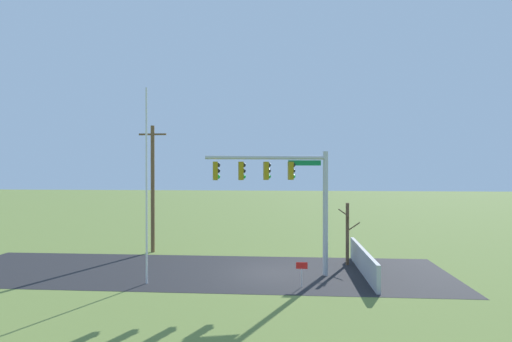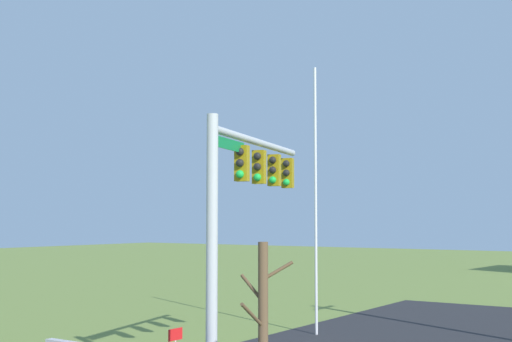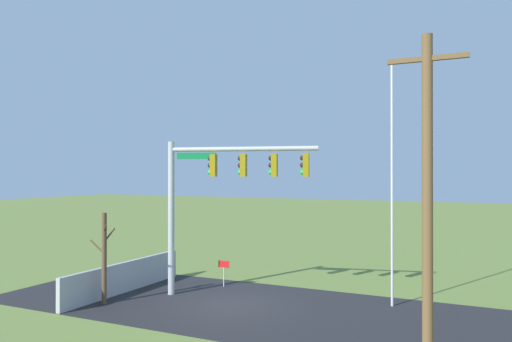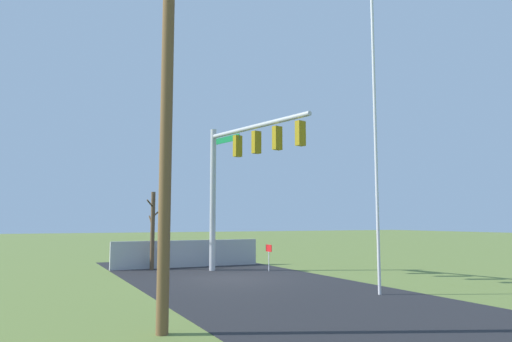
{
  "view_description": "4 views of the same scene",
  "coord_description": "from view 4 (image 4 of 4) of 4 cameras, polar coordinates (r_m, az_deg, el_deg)",
  "views": [
    {
      "loc": [
        1.04,
        -22.64,
        5.85
      ],
      "look_at": [
        -0.52,
        -1.42,
        5.66
      ],
      "focal_mm": 28.68,
      "sensor_mm": 36.0,
      "label": 1
    },
    {
      "loc": [
        16.16,
        9.67,
        4.14
      ],
      "look_at": [
        -0.83,
        -1.81,
        5.63
      ],
      "focal_mm": 47.95,
      "sensor_mm": 36.0,
      "label": 2
    },
    {
      "loc": [
        -9.55,
        17.56,
        5.33
      ],
      "look_at": [
        -0.27,
        -1.82,
        5.43
      ],
      "focal_mm": 34.59,
      "sensor_mm": 36.0,
      "label": 3
    },
    {
      "loc": [
        -17.92,
        7.49,
        2.32
      ],
      "look_at": [
        -0.11,
        -1.08,
        4.42
      ],
      "focal_mm": 33.04,
      "sensor_mm": 36.0,
      "label": 4
    }
  ],
  "objects": [
    {
      "name": "road_surface",
      "position": [
        15.98,
        2.64,
        -14.39
      ],
      "size": [
        28.0,
        8.0,
        0.01
      ],
      "primitive_type": "cube",
      "color": "#232326",
      "rests_on": "ground_plane"
    },
    {
      "name": "signal_mast",
      "position": [
        20.96,
        -1.99,
        0.87
      ],
      "size": [
        6.44,
        1.76,
        6.72
      ],
      "color": "#B2B5BA",
      "rests_on": "ground_plane"
    },
    {
      "name": "bare_tree",
      "position": [
        23.28,
        -12.41,
        -6.92
      ],
      "size": [
        1.27,
        1.02,
        3.72
      ],
      "color": "brown",
      "rests_on": "ground_plane"
    },
    {
      "name": "sidewalk_corner",
      "position": [
        23.57,
        -6.2,
        -11.68
      ],
      "size": [
        6.0,
        6.0,
        0.01
      ],
      "primitive_type": "cube",
      "color": "#B7B5AD",
      "rests_on": "ground_plane"
    },
    {
      "name": "flagpole",
      "position": [
        15.88,
        14.27,
        3.58
      ],
      "size": [
        0.1,
        0.1,
        9.86
      ],
      "primitive_type": "cylinder",
      "color": "silver",
      "rests_on": "ground_plane"
    },
    {
      "name": "ground_plane",
      "position": [
        19.56,
        -3.07,
        -12.87
      ],
      "size": [
        160.0,
        160.0,
        0.0
      ],
      "primitive_type": "plane",
      "color": "olive"
    },
    {
      "name": "open_sign",
      "position": [
        22.24,
        1.56,
        -9.71
      ],
      "size": [
        0.56,
        0.04,
        1.22
      ],
      "color": "silver",
      "rests_on": "ground_plane"
    },
    {
      "name": "utility_pole",
      "position": [
        10.36,
        -10.79,
        6.38
      ],
      "size": [
        1.9,
        0.26,
        8.73
      ],
      "color": "brown",
      "rests_on": "ground_plane"
    },
    {
      "name": "retaining_fence",
      "position": [
        24.4,
        -8.3,
        -9.88
      ],
      "size": [
        0.2,
        7.58,
        1.35
      ],
      "primitive_type": "cube",
      "color": "#A8A8AD",
      "rests_on": "ground_plane"
    }
  ]
}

